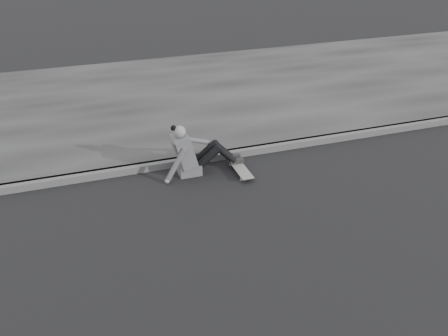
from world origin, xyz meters
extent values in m
plane|color=black|center=(0.00, 0.00, 0.00)|extent=(80.00, 80.00, 0.00)
cube|color=#555555|center=(0.00, 2.58, 0.06)|extent=(24.00, 0.16, 0.12)
cube|color=#333333|center=(0.00, 5.60, 0.06)|extent=(24.00, 6.00, 0.12)
cylinder|color=#9D9D98|center=(-0.57, 1.75, 0.03)|extent=(0.03, 0.05, 0.05)
cylinder|color=#9D9D98|center=(-0.42, 1.75, 0.03)|extent=(0.03, 0.05, 0.05)
cylinder|color=#9D9D98|center=(-0.57, 2.27, 0.03)|extent=(0.03, 0.05, 0.05)
cylinder|color=#9D9D98|center=(-0.42, 2.27, 0.03)|extent=(0.03, 0.05, 0.05)
cube|color=#2D2D2F|center=(-0.50, 1.75, 0.06)|extent=(0.16, 0.04, 0.03)
cube|color=#2D2D2F|center=(-0.50, 2.27, 0.06)|extent=(0.16, 0.04, 0.03)
cube|color=gray|center=(-0.50, 2.01, 0.08)|extent=(0.20, 0.78, 0.02)
cube|color=#5A5A5D|center=(-1.30, 2.26, 0.09)|extent=(0.36, 0.34, 0.18)
cube|color=#5A5A5D|center=(-1.37, 2.26, 0.43)|extent=(0.37, 0.40, 0.57)
cube|color=#5A5A5D|center=(-1.50, 2.26, 0.55)|extent=(0.14, 0.30, 0.20)
cylinder|color=gray|center=(-1.42, 2.26, 0.67)|extent=(0.09, 0.09, 0.08)
sphere|color=gray|center=(-1.43, 2.26, 0.76)|extent=(0.20, 0.20, 0.20)
sphere|color=black|center=(-1.52, 2.28, 0.83)|extent=(0.09, 0.09, 0.09)
cylinder|color=black|center=(-0.98, 2.17, 0.28)|extent=(0.43, 0.13, 0.39)
cylinder|color=black|center=(-0.98, 2.35, 0.28)|extent=(0.43, 0.13, 0.39)
cylinder|color=black|center=(-0.68, 2.17, 0.28)|extent=(0.35, 0.11, 0.36)
cylinder|color=black|center=(-0.68, 2.35, 0.28)|extent=(0.35, 0.11, 0.36)
sphere|color=black|center=(-0.82, 2.17, 0.42)|extent=(0.13, 0.13, 0.13)
sphere|color=black|center=(-0.82, 2.35, 0.42)|extent=(0.13, 0.13, 0.13)
cube|color=#2A2A2A|center=(-0.50, 2.17, 0.12)|extent=(0.24, 0.08, 0.07)
cube|color=#2A2A2A|center=(-0.50, 2.35, 0.12)|extent=(0.24, 0.08, 0.07)
cylinder|color=#5A5A5D|center=(-1.57, 2.05, 0.29)|extent=(0.38, 0.08, 0.58)
sphere|color=gray|center=(-1.72, 2.04, 0.04)|extent=(0.08, 0.08, 0.08)
cylinder|color=#5A5A5D|center=(-1.13, 2.42, 0.49)|extent=(0.48, 0.08, 0.21)
camera|label=1|loc=(-3.08, -4.73, 3.99)|focal=40.00mm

